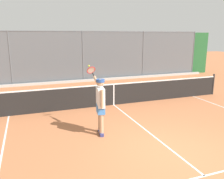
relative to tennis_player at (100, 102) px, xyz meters
The scene contains 4 objects.
ground_plane 2.63m from the tennis_player, 127.21° to the left, with size 60.00×60.00×0.00m, color #B76B42.
fence_backdrop 9.24m from the tennis_player, 99.14° to the right, with size 20.49×1.37×3.27m.
tennis_net 3.16m from the tennis_player, 118.12° to the right, with size 11.07×0.09×1.07m.
tennis_player is the anchor object (origin of this frame).
Camera 1 is at (3.49, 4.64, 3.04)m, focal length 37.58 mm.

